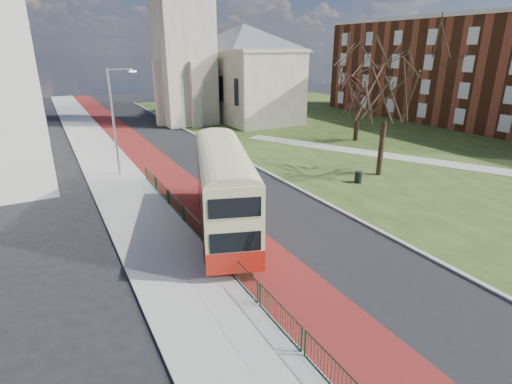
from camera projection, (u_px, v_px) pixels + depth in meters
ground at (293, 265)px, 18.56m from camera, size 160.00×160.00×0.00m
road_carriageway at (185, 160)px, 35.81m from camera, size 9.00×120.00×0.01m
bus_lane at (155, 164)px, 34.61m from camera, size 3.40×120.00×0.01m
pavement_west at (109, 169)px, 32.90m from camera, size 4.00×120.00×0.12m
kerb_west at (134, 166)px, 33.79m from camera, size 0.25×120.00×0.13m
kerb_east at (223, 149)px, 39.49m from camera, size 0.25×80.00×0.13m
grass_green at (374, 131)px, 48.33m from camera, size 40.00×80.00×0.04m
footpath at (419, 160)px, 35.71m from camera, size 18.84×32.82×0.03m
pedestrian_railing at (202, 234)px, 20.38m from camera, size 0.07×24.00×1.12m
gothic_church at (216, 18)px, 51.19m from camera, size 16.38×18.00×40.00m
brick_terrace at (473, 71)px, 50.60m from camera, size 10.30×44.30×13.50m
streetlamp at (115, 117)px, 30.00m from camera, size 2.13×0.18×8.00m
bus at (223, 186)px, 21.18m from camera, size 5.84×11.06×4.53m
winter_tree_near at (389, 75)px, 29.09m from camera, size 9.70×9.70×10.94m
winter_tree_far at (359, 91)px, 41.67m from camera, size 6.69×6.69×7.57m
litter_bin at (358, 176)px, 29.61m from camera, size 0.72×0.72×0.94m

